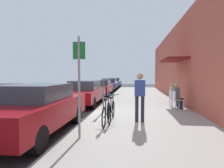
{
  "coord_description": "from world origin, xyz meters",
  "views": [
    {
      "loc": [
        1.8,
        -7.29,
        1.74
      ],
      "look_at": [
        0.33,
        4.96,
        1.16
      ],
      "focal_mm": 30.11,
      "sensor_mm": 36.0,
      "label": 1
    }
  ],
  "objects_px": {
    "parked_car_4": "(114,82)",
    "cafe_chair_0": "(176,99)",
    "parked_car_2": "(101,87)",
    "bicycle_0": "(106,113)",
    "pedestrian_standing": "(140,93)",
    "cafe_chair_1": "(173,97)",
    "parked_car_0": "(37,108)",
    "parking_meter": "(103,95)",
    "bicycle_1": "(111,111)",
    "seated_patron_1": "(174,93)",
    "parked_car_3": "(109,84)",
    "seated_patron_0": "(178,95)",
    "parked_car_1": "(85,92)",
    "street_sign": "(79,79)"
  },
  "relations": [
    {
      "from": "parked_car_1",
      "to": "bicycle_0",
      "type": "distance_m",
      "value": 5.01
    },
    {
      "from": "parked_car_3",
      "to": "bicycle_0",
      "type": "bearing_deg",
      "value": -82.69
    },
    {
      "from": "parked_car_1",
      "to": "bicycle_0",
      "type": "bearing_deg",
      "value": -66.73
    },
    {
      "from": "seated_patron_1",
      "to": "parking_meter",
      "type": "bearing_deg",
      "value": -150.59
    },
    {
      "from": "parking_meter",
      "to": "bicycle_0",
      "type": "xyz_separation_m",
      "value": [
        0.43,
        -1.94,
        -0.41
      ]
    },
    {
      "from": "cafe_chair_0",
      "to": "seated_patron_1",
      "type": "relative_size",
      "value": 0.67
    },
    {
      "from": "parked_car_3",
      "to": "cafe_chair_0",
      "type": "xyz_separation_m",
      "value": [
        4.87,
        -12.4,
        -0.09
      ]
    },
    {
      "from": "seated_patron_1",
      "to": "pedestrian_standing",
      "type": "height_order",
      "value": "pedestrian_standing"
    },
    {
      "from": "parked_car_0",
      "to": "seated_patron_1",
      "type": "distance_m",
      "value": 6.82
    },
    {
      "from": "cafe_chair_1",
      "to": "seated_patron_1",
      "type": "height_order",
      "value": "seated_patron_1"
    },
    {
      "from": "parked_car_3",
      "to": "parking_meter",
      "type": "relative_size",
      "value": 3.33
    },
    {
      "from": "seated_patron_0",
      "to": "parking_meter",
      "type": "bearing_deg",
      "value": -162.07
    },
    {
      "from": "parked_car_2",
      "to": "street_sign",
      "type": "height_order",
      "value": "street_sign"
    },
    {
      "from": "parked_car_3",
      "to": "seated_patron_0",
      "type": "bearing_deg",
      "value": -68.3
    },
    {
      "from": "parked_car_0",
      "to": "street_sign",
      "type": "height_order",
      "value": "street_sign"
    },
    {
      "from": "parked_car_2",
      "to": "pedestrian_standing",
      "type": "height_order",
      "value": "pedestrian_standing"
    },
    {
      "from": "parked_car_2",
      "to": "pedestrian_standing",
      "type": "relative_size",
      "value": 2.59
    },
    {
      "from": "parked_car_0",
      "to": "parked_car_1",
      "type": "height_order",
      "value": "parked_car_0"
    },
    {
      "from": "parked_car_3",
      "to": "pedestrian_standing",
      "type": "xyz_separation_m",
      "value": [
        3.09,
        -15.03,
        0.41
      ]
    },
    {
      "from": "parked_car_2",
      "to": "seated_patron_1",
      "type": "relative_size",
      "value": 3.41
    },
    {
      "from": "parking_meter",
      "to": "seated_patron_1",
      "type": "xyz_separation_m",
      "value": [
        3.38,
        1.91,
        -0.07
      ]
    },
    {
      "from": "parking_meter",
      "to": "bicycle_1",
      "type": "distance_m",
      "value": 1.65
    },
    {
      "from": "parked_car_2",
      "to": "seated_patron_1",
      "type": "height_order",
      "value": "seated_patron_1"
    },
    {
      "from": "parked_car_1",
      "to": "parked_car_2",
      "type": "bearing_deg",
      "value": 90.0
    },
    {
      "from": "parked_car_4",
      "to": "cafe_chair_0",
      "type": "xyz_separation_m",
      "value": [
        4.87,
        -17.89,
        -0.09
      ]
    },
    {
      "from": "street_sign",
      "to": "cafe_chair_0",
      "type": "height_order",
      "value": "street_sign"
    },
    {
      "from": "parked_car_4",
      "to": "seated_patron_0",
      "type": "distance_m",
      "value": 18.55
    },
    {
      "from": "seated_patron_1",
      "to": "street_sign",
      "type": "bearing_deg",
      "value": -122.79
    },
    {
      "from": "parked_car_1",
      "to": "cafe_chair_0",
      "type": "relative_size",
      "value": 5.06
    },
    {
      "from": "parked_car_0",
      "to": "parked_car_3",
      "type": "relative_size",
      "value": 1.0
    },
    {
      "from": "cafe_chair_1",
      "to": "bicycle_1",
      "type": "bearing_deg",
      "value": -129.18
    },
    {
      "from": "parked_car_3",
      "to": "bicycle_0",
      "type": "relative_size",
      "value": 2.57
    },
    {
      "from": "parked_car_0",
      "to": "cafe_chair_1",
      "type": "bearing_deg",
      "value": 44.06
    },
    {
      "from": "parked_car_4",
      "to": "bicycle_1",
      "type": "bearing_deg",
      "value": -84.16
    },
    {
      "from": "seated_patron_0",
      "to": "parked_car_1",
      "type": "bearing_deg",
      "value": 162.34
    },
    {
      "from": "parked_car_3",
      "to": "cafe_chair_0",
      "type": "bearing_deg",
      "value": -68.55
    },
    {
      "from": "pedestrian_standing",
      "to": "parked_car_3",
      "type": "bearing_deg",
      "value": 101.6
    },
    {
      "from": "street_sign",
      "to": "cafe_chair_1",
      "type": "distance_m",
      "value": 6.38
    },
    {
      "from": "parked_car_3",
      "to": "seated_patron_1",
      "type": "bearing_deg",
      "value": -66.94
    },
    {
      "from": "parked_car_4",
      "to": "street_sign",
      "type": "xyz_separation_m",
      "value": [
        1.5,
        -22.4,
        0.92
      ]
    },
    {
      "from": "seated_patron_1",
      "to": "cafe_chair_1",
      "type": "bearing_deg",
      "value": -177.46
    },
    {
      "from": "parked_car_2",
      "to": "cafe_chair_0",
      "type": "height_order",
      "value": "parked_car_2"
    },
    {
      "from": "parked_car_2",
      "to": "seated_patron_0",
      "type": "relative_size",
      "value": 3.41
    },
    {
      "from": "parked_car_0",
      "to": "street_sign",
      "type": "xyz_separation_m",
      "value": [
        1.5,
        -0.61,
        0.88
      ]
    },
    {
      "from": "street_sign",
      "to": "pedestrian_standing",
      "type": "xyz_separation_m",
      "value": [
        1.59,
        1.88,
        -0.52
      ]
    },
    {
      "from": "parked_car_3",
      "to": "parked_car_2",
      "type": "bearing_deg",
      "value": -90.0
    },
    {
      "from": "seated_patron_0",
      "to": "street_sign",
      "type": "bearing_deg",
      "value": -127.24
    },
    {
      "from": "cafe_chair_1",
      "to": "parked_car_0",
      "type": "bearing_deg",
      "value": -135.94
    },
    {
      "from": "parked_car_2",
      "to": "bicycle_0",
      "type": "relative_size",
      "value": 2.57
    },
    {
      "from": "seated_patron_1",
      "to": "bicycle_0",
      "type": "bearing_deg",
      "value": -127.54
    }
  ]
}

